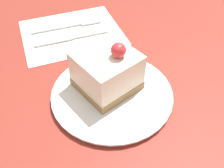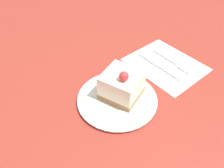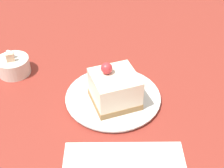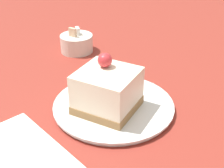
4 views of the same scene
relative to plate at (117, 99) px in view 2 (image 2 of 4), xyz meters
The scene contains 6 objects.
ground_plane 0.02m from the plate, 111.99° to the right, with size 4.00×4.00×0.00m, color maroon.
plate is the anchor object (origin of this frame).
cake_slice 0.05m from the plate, behind, with size 0.13×0.13×0.10m.
napkin 0.24m from the plate, behind, with size 0.20×0.24×0.00m.
fork 0.26m from the plate, behind, with size 0.02×0.18×0.00m.
knife 0.21m from the plate, 168.62° to the right, with size 0.02×0.18×0.00m.
Camera 2 is at (0.29, 0.33, 0.47)m, focal length 35.00 mm.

